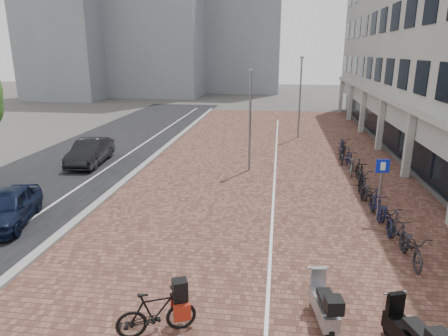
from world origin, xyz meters
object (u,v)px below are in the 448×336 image
car_navy (8,207)px  hero_bike (156,312)px  car_dark (90,152)px  scooter_mid (411,335)px  scooter_front (324,303)px  parking_sign (381,180)px

car_navy → hero_bike: car_navy is taller
hero_bike → car_dark: bearing=6.8°
car_navy → hero_bike: bearing=-50.1°
car_navy → scooter_mid: car_navy is taller
scooter_front → scooter_mid: bearing=-37.4°
car_navy → parking_sign: 13.88m
car_dark → parking_sign: bearing=-28.6°
hero_bike → scooter_mid: (5.44, -0.05, 0.04)m
car_navy → car_dark: 8.34m
car_dark → scooter_front: size_ratio=2.49×
hero_bike → scooter_front: 3.85m
car_navy → parking_sign: parking_sign is taller
hero_bike → scooter_mid: bearing=-114.6°
hero_bike → parking_sign: bearing=-65.2°
car_navy → scooter_front: 11.82m
car_dark → parking_sign: (14.44, -6.10, 0.91)m
car_dark → parking_sign: parking_sign is taller
hero_bike → scooter_mid: 5.44m
car_navy → scooter_mid: bearing=-37.0°
car_dark → scooter_mid: car_dark is taller
scooter_front → parking_sign: bearing=58.3°
car_navy → scooter_front: (11.02, -4.29, -0.07)m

